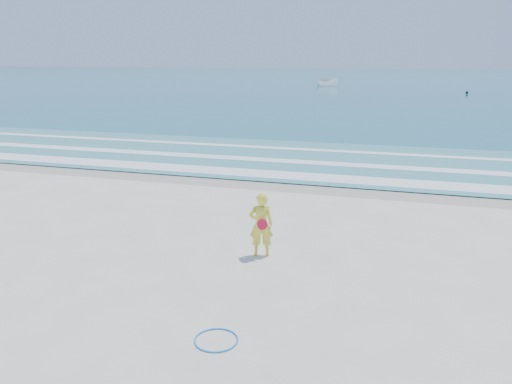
# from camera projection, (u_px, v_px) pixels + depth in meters

# --- Properties ---
(ground) EXTENTS (400.00, 400.00, 0.00)m
(ground) POSITION_uv_depth(u_px,v_px,m) (194.00, 277.00, 11.46)
(ground) COLOR silver
(ground) RESTS_ON ground
(wet_sand) EXTENTS (400.00, 2.40, 0.00)m
(wet_sand) POSITION_uv_depth(u_px,v_px,m) (285.00, 184.00, 19.78)
(wet_sand) COLOR #B2A893
(wet_sand) RESTS_ON ground
(ocean) EXTENTS (400.00, 190.00, 0.04)m
(ocean) POSITION_uv_depth(u_px,v_px,m) (387.00, 80.00, 108.57)
(ocean) COLOR #19727F
(ocean) RESTS_ON ground
(shallow) EXTENTS (400.00, 10.00, 0.01)m
(shallow) POSITION_uv_depth(u_px,v_px,m) (308.00, 159.00, 24.40)
(shallow) COLOR #59B7AD
(shallow) RESTS_ON ocean
(foam_near) EXTENTS (400.00, 1.40, 0.01)m
(foam_near) POSITION_uv_depth(u_px,v_px,m) (292.00, 176.00, 20.97)
(foam_near) COLOR white
(foam_near) RESTS_ON shallow
(foam_mid) EXTENTS (400.00, 0.90, 0.01)m
(foam_mid) POSITION_uv_depth(u_px,v_px,m) (305.00, 162.00, 23.66)
(foam_mid) COLOR white
(foam_mid) RESTS_ON shallow
(foam_far) EXTENTS (400.00, 0.60, 0.01)m
(foam_far) POSITION_uv_depth(u_px,v_px,m) (317.00, 150.00, 26.71)
(foam_far) COLOR white
(foam_far) RESTS_ON shallow
(hoop) EXTENTS (0.92, 0.92, 0.03)m
(hoop) POSITION_uv_depth(u_px,v_px,m) (216.00, 340.00, 8.88)
(hoop) COLOR #0B79CD
(hoop) RESTS_ON ground
(boat) EXTENTS (4.58, 2.49, 1.67)m
(boat) POSITION_uv_depth(u_px,v_px,m) (328.00, 82.00, 82.59)
(boat) COLOR white
(boat) RESTS_ON ocean
(buoy) EXTENTS (0.39, 0.39, 0.39)m
(buoy) POSITION_uv_depth(u_px,v_px,m) (467.00, 93.00, 66.49)
(buoy) COLOR black
(buoy) RESTS_ON ocean
(woman) EXTENTS (0.70, 0.57, 1.65)m
(woman) POSITION_uv_depth(u_px,v_px,m) (261.00, 225.00, 12.48)
(woman) COLOR yellow
(woman) RESTS_ON ground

